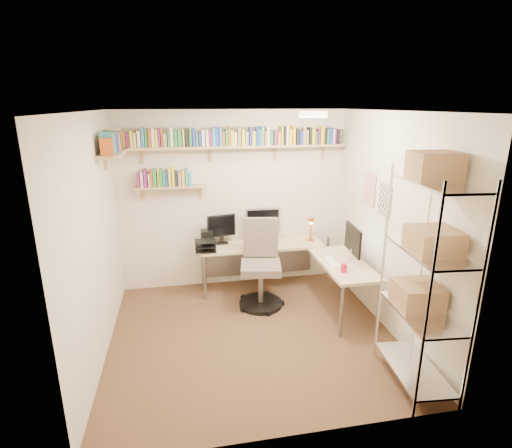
{
  "coord_description": "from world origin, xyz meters",
  "views": [
    {
      "loc": [
        -0.71,
        -3.99,
        2.57
      ],
      "look_at": [
        0.15,
        0.55,
        1.17
      ],
      "focal_mm": 28.0,
      "sensor_mm": 36.0,
      "label": 1
    }
  ],
  "objects": [
    {
      "name": "office_chair",
      "position": [
        0.25,
        0.74,
        0.48
      ],
      "size": [
        0.61,
        0.62,
        1.14
      ],
      "rotation": [
        0.0,
        0.0,
        -0.18
      ],
      "color": "black",
      "rests_on": "ground"
    },
    {
      "name": "wire_rack",
      "position": [
        1.36,
        -1.06,
        1.33
      ],
      "size": [
        0.51,
        0.92,
        2.19
      ],
      "rotation": [
        0.0,
        0.0,
        -0.09
      ],
      "color": "silver",
      "rests_on": "ground"
    },
    {
      "name": "corner_desk",
      "position": [
        0.48,
        0.99,
        0.66
      ],
      "size": [
        2.07,
        1.75,
        1.16
      ],
      "color": "tan",
      "rests_on": "ground"
    },
    {
      "name": "wall_shelves",
      "position": [
        -0.4,
        1.29,
        2.03
      ],
      "size": [
        3.12,
        1.09,
        0.8
      ],
      "color": "tan",
      "rests_on": "ground"
    },
    {
      "name": "room_shell",
      "position": [
        0.0,
        0.0,
        1.55
      ],
      "size": [
        3.24,
        3.04,
        2.52
      ],
      "color": "beige",
      "rests_on": "ground"
    },
    {
      "name": "ground",
      "position": [
        0.0,
        0.0,
        0.0
      ],
      "size": [
        3.2,
        3.2,
        0.0
      ],
      "primitive_type": "plane",
      "color": "#482A1F",
      "rests_on": "ground"
    }
  ]
}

